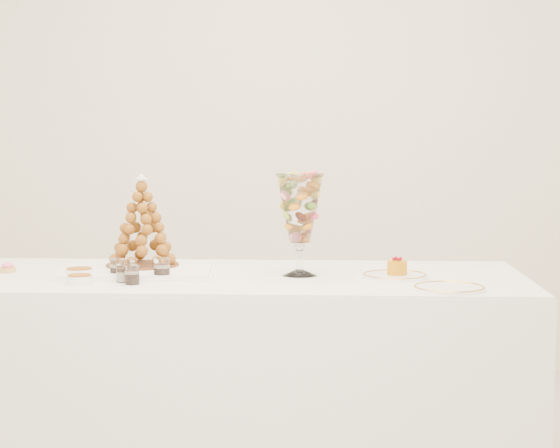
{
  "coord_description": "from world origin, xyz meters",
  "views": [
    {
      "loc": [
        0.26,
        -3.19,
        1.31
      ],
      "look_at": [
        0.08,
        0.22,
        0.99
      ],
      "focal_mm": 60.0,
      "sensor_mm": 36.0,
      "label": 1
    }
  ],
  "objects": [
    {
      "name": "verrine_b",
      "position": [
        -0.45,
        0.04,
        0.84
      ],
      "size": [
        0.06,
        0.06,
        0.07
      ],
      "primitive_type": "cylinder",
      "rotation": [
        0.0,
        0.0,
        0.18
      ],
      "color": "white",
      "rests_on": "buffet_table"
    },
    {
      "name": "buffet_table",
      "position": [
        -0.07,
        0.18,
        0.4
      ],
      "size": [
        2.11,
        0.85,
        0.8
      ],
      "rotation": [
        0.0,
        0.0,
        0.0
      ],
      "color": "white",
      "rests_on": "ground"
    },
    {
      "name": "mousse_cake",
      "position": [
        0.51,
        0.16,
        0.84
      ],
      "size": [
        0.07,
        0.07,
        0.06
      ],
      "color": "#C47909",
      "rests_on": "cake_plate"
    },
    {
      "name": "verrine_a",
      "position": [
        -0.5,
        0.1,
        0.84
      ],
      "size": [
        0.07,
        0.07,
        0.07
      ],
      "primitive_type": "cylinder",
      "rotation": [
        0.0,
        0.0,
        0.34
      ],
      "color": "white",
      "rests_on": "buffet_table"
    },
    {
      "name": "lace_tray",
      "position": [
        -0.45,
        0.23,
        0.81
      ],
      "size": [
        0.58,
        0.45,
        0.02
      ],
      "primitive_type": "cube",
      "rotation": [
        0.0,
        0.0,
        0.08
      ],
      "color": "white",
      "rests_on": "buffet_table"
    },
    {
      "name": "spare_plate",
      "position": [
        0.66,
        -0.11,
        0.81
      ],
      "size": [
        0.24,
        0.24,
        0.01
      ],
      "primitive_type": "cylinder",
      "color": "white",
      "rests_on": "buffet_table"
    },
    {
      "name": "ramekin_front",
      "position": [
        -0.6,
        -0.05,
        0.82
      ],
      "size": [
        0.09,
        0.09,
        0.03
      ],
      "primitive_type": "cylinder",
      "color": "white",
      "rests_on": "buffet_table"
    },
    {
      "name": "verrine_e",
      "position": [
        -0.41,
        -0.05,
        0.84
      ],
      "size": [
        0.06,
        0.06,
        0.07
      ],
      "primitive_type": "cylinder",
      "rotation": [
        0.0,
        0.0,
        0.2
      ],
      "color": "white",
      "rests_on": "buffet_table"
    },
    {
      "name": "pink_tart",
      "position": [
        -0.93,
        0.2,
        0.82
      ],
      "size": [
        0.06,
        0.06,
        0.04
      ],
      "color": "tan",
      "rests_on": "buffet_table"
    },
    {
      "name": "verrine_d",
      "position": [
        -0.45,
        -0.0,
        0.84
      ],
      "size": [
        0.06,
        0.06,
        0.07
      ],
      "primitive_type": "cylinder",
      "rotation": [
        0.0,
        0.0,
        -0.31
      ],
      "color": "white",
      "rests_on": "buffet_table"
    },
    {
      "name": "macaron_vase",
      "position": [
        0.16,
        0.18,
        1.04
      ],
      "size": [
        0.17,
        0.17,
        0.37
      ],
      "color": "white",
      "rests_on": "buffet_table"
    },
    {
      "name": "croquembouche",
      "position": [
        -0.44,
        0.28,
        0.99
      ],
      "size": [
        0.28,
        0.28,
        0.34
      ],
      "rotation": [
        0.0,
        0.0,
        -0.21
      ],
      "color": "brown",
      "rests_on": "lace_tray"
    },
    {
      "name": "cake_plate",
      "position": [
        0.5,
        0.15,
        0.81
      ],
      "size": [
        0.24,
        0.24,
        0.01
      ],
      "primitive_type": "cylinder",
      "color": "white",
      "rests_on": "buffet_table"
    },
    {
      "name": "verrine_c",
      "position": [
        -0.33,
        0.06,
        0.84
      ],
      "size": [
        0.06,
        0.06,
        0.08
      ],
      "primitive_type": "cylinder",
      "rotation": [
        0.0,
        0.0,
        0.04
      ],
      "color": "white",
      "rests_on": "buffet_table"
    },
    {
      "name": "ramekin_back",
      "position": [
        -0.63,
        0.09,
        0.82
      ],
      "size": [
        0.1,
        0.1,
        0.03
      ],
      "primitive_type": "cylinder",
      "color": "white",
      "rests_on": "buffet_table"
    }
  ]
}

